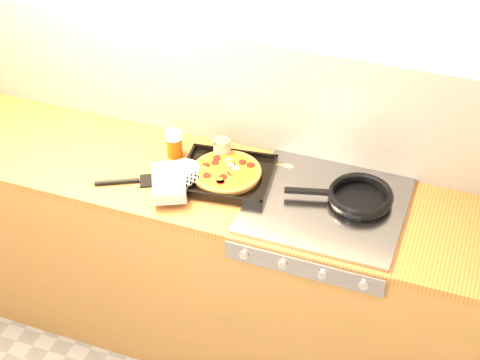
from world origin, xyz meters
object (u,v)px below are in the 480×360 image
at_px(pizza_on_tray, 211,174).
at_px(juice_glass, 174,144).
at_px(frying_pan, 359,196).
at_px(tomato_can, 222,150).

distance_m(pizza_on_tray, juice_glass, 0.25).
xyz_separation_m(pizza_on_tray, frying_pan, (0.59, 0.07, -0.00)).
relative_size(pizza_on_tray, frying_pan, 1.11).
height_order(pizza_on_tray, frying_pan, pizza_on_tray).
height_order(frying_pan, tomato_can, tomato_can).
height_order(tomato_can, juice_glass, juice_glass).
bearing_deg(tomato_can, pizza_on_tray, -85.49).
bearing_deg(juice_glass, tomato_can, 9.83).
xyz_separation_m(tomato_can, juice_glass, (-0.20, -0.04, 0.01)).
relative_size(frying_pan, juice_glass, 3.73).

